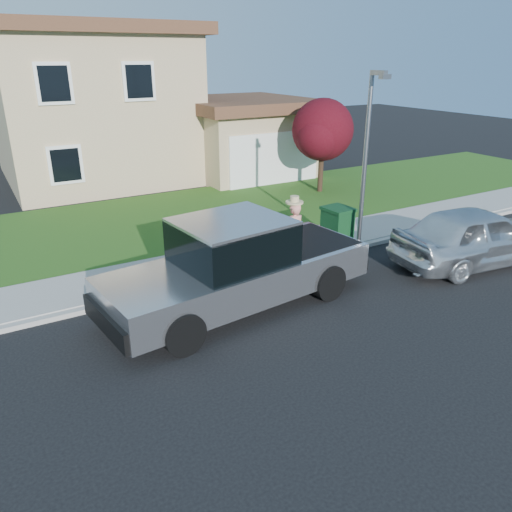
{
  "coord_description": "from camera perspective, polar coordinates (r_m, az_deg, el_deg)",
  "views": [
    {
      "loc": [
        -5.51,
        -7.98,
        5.55
      ],
      "look_at": [
        -0.07,
        1.36,
        1.2
      ],
      "focal_mm": 35.0,
      "sensor_mm": 36.0,
      "label": 1
    }
  ],
  "objects": [
    {
      "name": "ground",
      "position": [
        11.17,
        3.87,
        -7.92
      ],
      "size": [
        80.0,
        80.0,
        0.0
      ],
      "primitive_type": "plane",
      "color": "black",
      "rests_on": "ground"
    },
    {
      "name": "curb",
      "position": [
        13.82,
        0.63,
        -1.49
      ],
      "size": [
        40.0,
        0.2,
        0.12
      ],
      "primitive_type": "cube",
      "color": "gray",
      "rests_on": "ground"
    },
    {
      "name": "sidewalk",
      "position": [
        14.69,
        -1.57,
        0.04
      ],
      "size": [
        40.0,
        2.0,
        0.15
      ],
      "primitive_type": "cube",
      "color": "gray",
      "rests_on": "ground"
    },
    {
      "name": "lawn",
      "position": [
        18.55,
        -8.28,
        4.45
      ],
      "size": [
        40.0,
        7.0,
        0.1
      ],
      "primitive_type": "cube",
      "color": "#244B15",
      "rests_on": "ground"
    },
    {
      "name": "house",
      "position": [
        25.41,
        -15.08,
        15.84
      ],
      "size": [
        14.0,
        11.3,
        6.85
      ],
      "color": "tan",
      "rests_on": "ground"
    },
    {
      "name": "pickup_truck",
      "position": [
        11.57,
        -2.12,
        -1.2
      ],
      "size": [
        6.82,
        2.99,
        2.17
      ],
      "rotation": [
        0.0,
        0.0,
        0.12
      ],
      "color": "black",
      "rests_on": "ground"
    },
    {
      "name": "woman",
      "position": [
        13.97,
        4.31,
        2.64
      ],
      "size": [
        0.7,
        0.49,
        2.01
      ],
      "rotation": [
        0.0,
        0.0,
        3.21
      ],
      "color": "#E48D7D",
      "rests_on": "ground"
    },
    {
      "name": "sedan",
      "position": [
        15.33,
        23.92,
        2.12
      ],
      "size": [
        5.2,
        2.64,
        1.7
      ],
      "primitive_type": "imported",
      "rotation": [
        0.0,
        0.0,
        1.44
      ],
      "color": "silver",
      "rests_on": "ground"
    },
    {
      "name": "ornamental_tree",
      "position": [
        21.5,
        7.68,
        13.79
      ],
      "size": [
        2.82,
        2.55,
        3.88
      ],
      "color": "black",
      "rests_on": "lawn"
    },
    {
      "name": "trash_bin",
      "position": [
        15.22,
        9.25,
        3.32
      ],
      "size": [
        0.8,
        0.91,
        1.22
      ],
      "rotation": [
        0.0,
        0.0,
        0.07
      ],
      "color": "#0E3518",
      "rests_on": "sidewalk"
    },
    {
      "name": "street_lamp",
      "position": [
        14.19,
        12.53,
        10.94
      ],
      "size": [
        0.27,
        0.68,
        5.21
      ],
      "rotation": [
        0.0,
        0.0,
        -0.08
      ],
      "color": "slate",
      "rests_on": "ground"
    }
  ]
}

